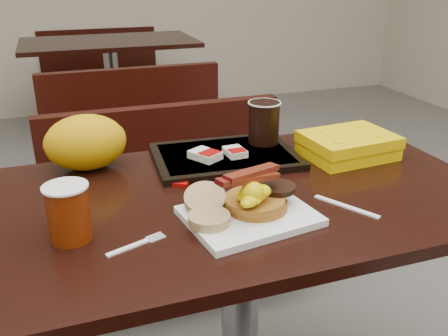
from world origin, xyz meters
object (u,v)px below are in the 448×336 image
object	(u,v)px
bench_near_n	(177,208)
bench_far_s	(129,122)
pancake_stack	(256,202)
knife	(346,206)
coffee_cup_near	(69,213)
table_far	(113,92)
hashbrown_sleeve_right	(235,152)
table_near	(240,317)
hashbrown_sleeve_left	(205,155)
bench_far_n	(103,75)
paper_bag	(86,142)
clamshell	(348,145)
platter	(249,216)
fork	(128,248)
tray	(225,156)
coffee_cup_far	(264,123)

from	to	relation	value
bench_near_n	bench_far_s	world-z (taller)	same
pancake_stack	knife	distance (m)	0.21
coffee_cup_near	bench_far_s	bearing A→B (deg)	78.69
table_far	hashbrown_sleeve_right	distance (m)	2.44
table_far	bench_far_s	world-z (taller)	table_far
table_near	pancake_stack	xyz separation A→B (m)	(-0.01, -0.11, 0.40)
pancake_stack	hashbrown_sleeve_left	world-z (taller)	pancake_stack
bench_near_n	hashbrown_sleeve_right	world-z (taller)	hashbrown_sleeve_right
bench_far_n	paper_bag	distance (m)	3.08
bench_near_n	knife	bearing A→B (deg)	-77.16
knife	clamshell	distance (m)	0.32
bench_near_n	pancake_stack	distance (m)	0.92
platter	hashbrown_sleeve_right	bearing A→B (deg)	66.62
table_far	knife	size ratio (longest dim) A/B	7.56
table_near	bench_far_s	distance (m)	1.90
bench_far_n	clamshell	size ratio (longest dim) A/B	4.11
bench_far_n	clamshell	world-z (taller)	clamshell
table_near	platter	xyz separation A→B (m)	(-0.03, -0.13, 0.38)
pancake_stack	coffee_cup_near	world-z (taller)	coffee_cup_near
platter	hashbrown_sleeve_left	bearing A→B (deg)	81.55
bench_far_s	platter	world-z (taller)	platter
fork	tray	bearing A→B (deg)	28.65
bench_far_n	tray	xyz separation A→B (m)	(0.03, -3.09, 0.40)
pancake_stack	coffee_cup_far	size ratio (longest dim) A/B	1.12
table_near	hashbrown_sleeve_right	world-z (taller)	hashbrown_sleeve_right
bench_near_n	clamshell	xyz separation A→B (m)	(0.37, -0.58, 0.42)
table_near	paper_bag	distance (m)	0.62
table_near	paper_bag	bearing A→B (deg)	140.88
bench_far_n	platter	xyz separation A→B (m)	(-0.03, -3.43, 0.40)
fork	clamshell	bearing A→B (deg)	3.09
table_near	paper_bag	size ratio (longest dim) A/B	5.66
hashbrown_sleeve_right	fork	bearing A→B (deg)	-138.59
platter	clamshell	world-z (taller)	clamshell
bench_near_n	table_near	bearing A→B (deg)	-90.00
bench_far_n	hashbrown_sleeve_right	distance (m)	3.14
coffee_cup_near	hashbrown_sleeve_left	world-z (taller)	coffee_cup_near
platter	coffee_cup_near	world-z (taller)	coffee_cup_near
knife	paper_bag	distance (m)	0.68
pancake_stack	tray	size ratio (longest dim) A/B	0.35
hashbrown_sleeve_right	paper_bag	bearing A→B (deg)	164.29
table_far	coffee_cup_far	xyz separation A→B (m)	(0.17, -2.34, 0.45)
bench_far_s	table_near	bearing A→B (deg)	-90.00
paper_bag	bench_far_n	bearing A→B (deg)	83.70
paper_bag	bench_far_s	bearing A→B (deg)	78.39
knife	fork	bearing A→B (deg)	-118.16
clamshell	platter	bearing A→B (deg)	-152.55
bench_near_n	tray	distance (m)	0.63
table_near	paper_bag	xyz separation A→B (m)	(-0.33, 0.27, 0.45)
platter	knife	xyz separation A→B (m)	(0.23, -0.02, -0.01)
table_near	hashbrown_sleeve_right	size ratio (longest dim) A/B	17.72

